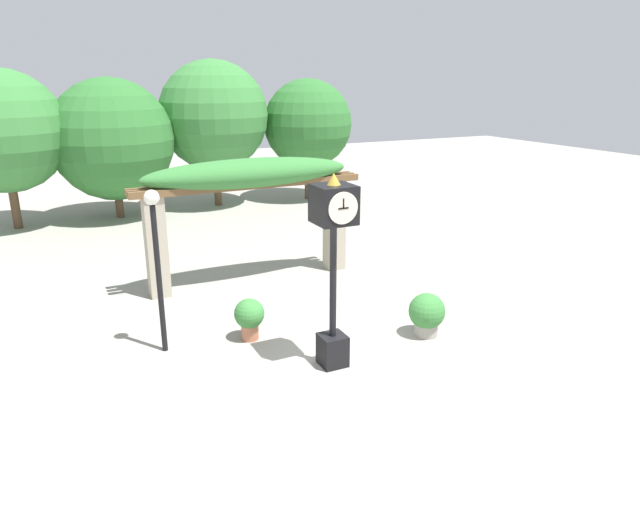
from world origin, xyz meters
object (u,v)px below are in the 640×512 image
Objects in this scene: potted_plant_near_left at (249,316)px; potted_plant_near_right at (427,313)px; pedestal_clock at (333,251)px; lamp_post at (156,248)px.

potted_plant_near_right is at bearing -23.05° from potted_plant_near_left.
pedestal_clock is 1.12× the size of lamp_post.
lamp_post is (-4.71, 1.58, 1.52)m from potted_plant_near_right.
potted_plant_near_left is 2.19m from lamp_post.
lamp_post is (-1.57, 0.24, 1.51)m from potted_plant_near_left.
pedestal_clock is 2.73m from potted_plant_near_right.
pedestal_clock is 4.12× the size of potted_plant_near_left.
pedestal_clock reaches higher than potted_plant_near_left.
pedestal_clock is at bearing -59.04° from potted_plant_near_left.
pedestal_clock is 3.13m from lamp_post.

